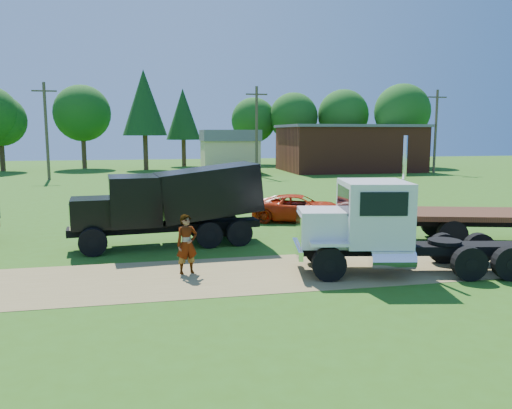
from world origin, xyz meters
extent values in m
plane|color=#2E5913|center=(0.00, 0.00, 0.00)|extent=(140.00, 140.00, 0.00)
cube|color=olive|center=(0.00, 0.00, 0.01)|extent=(120.00, 4.20, 0.01)
cube|color=black|center=(3.45, -0.76, 0.75)|extent=(7.04, 2.18, 0.28)
cylinder|color=black|center=(0.60, -1.24, 0.51)|extent=(1.07, 0.51, 1.03)
cylinder|color=black|center=(0.60, -1.24, 0.51)|extent=(0.42, 0.41, 0.36)
cylinder|color=black|center=(0.97, 0.73, 0.51)|extent=(1.07, 0.51, 1.03)
cylinder|color=black|center=(0.97, 0.73, 0.51)|extent=(0.42, 0.41, 0.36)
cylinder|color=black|center=(4.73, -2.02, 0.51)|extent=(1.07, 0.51, 1.03)
cylinder|color=black|center=(4.73, -2.02, 0.51)|extent=(0.42, 0.41, 0.36)
cylinder|color=black|center=(5.10, -0.06, 0.51)|extent=(1.07, 0.51, 1.03)
cylinder|color=black|center=(5.10, -0.06, 0.51)|extent=(0.42, 0.41, 0.36)
cylinder|color=black|center=(5.92, -2.24, 0.51)|extent=(1.07, 0.51, 1.03)
cylinder|color=black|center=(5.92, -2.24, 0.51)|extent=(0.42, 0.41, 0.36)
cylinder|color=black|center=(6.29, -0.28, 0.51)|extent=(1.07, 0.51, 1.03)
cylinder|color=black|center=(6.29, -0.28, 0.51)|extent=(0.42, 0.41, 0.36)
cube|color=silver|center=(0.83, -0.26, 1.45)|extent=(1.95, 1.87, 1.12)
cube|color=white|center=(0.01, -0.11, 1.40)|extent=(0.33, 1.39, 0.93)
cube|color=white|center=(-0.04, -0.10, 0.75)|extent=(0.54, 2.14, 0.28)
cube|color=silver|center=(2.30, -0.54, 1.91)|extent=(2.34, 2.57, 1.96)
cube|color=black|center=(1.36, -0.36, 2.33)|extent=(0.39, 1.84, 0.79)
cube|color=black|center=(2.09, -1.65, 2.33)|extent=(1.38, 0.30, 0.70)
cube|color=black|center=(2.51, 0.57, 2.33)|extent=(1.38, 0.30, 0.70)
cube|color=silver|center=(0.60, -1.24, 1.12)|extent=(1.18, 0.62, 0.09)
cube|color=silver|center=(0.97, 0.73, 1.12)|extent=(1.18, 0.62, 0.09)
cylinder|color=white|center=(2.42, -1.66, 0.65)|extent=(1.39, 0.79, 0.56)
cylinder|color=white|center=(3.45, -0.24, 2.15)|extent=(0.15, 0.15, 4.29)
cylinder|color=black|center=(4.55, -0.97, 0.96)|extent=(1.20, 1.20, 0.11)
cube|color=black|center=(-3.96, 4.61, 0.74)|extent=(7.42, 1.68, 0.28)
cylinder|color=black|center=(-6.61, 3.36, 0.51)|extent=(1.04, 0.43, 1.01)
cylinder|color=black|center=(-6.61, 3.36, 0.51)|extent=(0.39, 0.38, 0.35)
cylinder|color=black|center=(-6.81, 5.28, 0.51)|extent=(1.04, 0.43, 1.01)
cylinder|color=black|center=(-6.81, 5.28, 0.51)|extent=(0.39, 0.38, 0.35)
cylinder|color=black|center=(-2.39, 3.80, 0.51)|extent=(1.04, 0.43, 1.01)
cylinder|color=black|center=(-2.39, 3.80, 0.51)|extent=(0.39, 0.38, 0.35)
cylinder|color=black|center=(-2.59, 5.72, 0.51)|extent=(1.04, 0.43, 1.01)
cylinder|color=black|center=(-2.59, 5.72, 0.51)|extent=(0.39, 0.38, 0.35)
cylinder|color=black|center=(-1.20, 3.92, 0.51)|extent=(1.04, 0.43, 1.01)
cylinder|color=black|center=(-1.20, 3.92, 0.51)|extent=(0.39, 0.38, 0.35)
cylinder|color=black|center=(-1.40, 5.85, 0.51)|extent=(1.04, 0.43, 1.01)
cylinder|color=black|center=(-1.40, 5.85, 0.51)|extent=(0.39, 0.38, 0.35)
cube|color=black|center=(-6.61, 4.33, 1.43)|extent=(1.81, 1.73, 1.11)
cube|color=white|center=(-7.44, 4.25, 1.38)|extent=(0.22, 1.38, 0.92)
cube|color=black|center=(-5.15, 4.48, 1.84)|extent=(2.06, 2.39, 1.84)
cube|color=black|center=(-6.05, 4.39, 2.26)|extent=(0.24, 1.84, 0.74)
cube|color=black|center=(-2.31, 4.78, 2.07)|extent=(4.25, 2.62, 2.24)
imported|color=red|center=(2.68, 8.72, 0.66)|extent=(5.23, 3.66, 1.32)
cylinder|color=black|center=(6.58, 1.70, 0.56)|extent=(1.17, 0.63, 1.12)
cylinder|color=black|center=(7.21, 3.96, 0.56)|extent=(1.17, 0.63, 1.12)
cube|color=black|center=(5.39, 3.25, 1.73)|extent=(0.17, 0.17, 1.12)
imported|color=#999999|center=(-3.46, 0.42, 0.94)|extent=(0.78, 0.62, 1.87)
imported|color=#999999|center=(-1.68, 7.74, 0.82)|extent=(0.97, 0.87, 1.65)
cube|color=brown|center=(18.00, 40.00, 2.50)|extent=(15.00, 10.00, 5.00)
cube|color=slate|center=(18.00, 40.00, 5.15)|extent=(15.40, 10.40, 0.30)
cube|color=tan|center=(4.00, 40.00, 1.80)|extent=(6.00, 5.00, 3.60)
cube|color=slate|center=(4.00, 40.00, 4.10)|extent=(6.20, 5.40, 1.20)
cylinder|color=#493F29|center=(-14.00, 35.00, 4.50)|extent=(0.28, 0.28, 9.00)
cube|color=#493F29|center=(-14.00, 35.00, 8.20)|extent=(2.20, 0.14, 0.14)
cylinder|color=#493F29|center=(6.00, 35.00, 4.50)|extent=(0.28, 0.28, 9.00)
cube|color=#493F29|center=(6.00, 35.00, 8.20)|extent=(2.20, 0.14, 0.14)
cylinder|color=#493F29|center=(26.00, 35.00, 4.50)|extent=(0.28, 0.28, 9.00)
cube|color=#493F29|center=(26.00, 35.00, 8.20)|extent=(2.20, 0.14, 0.14)
cylinder|color=#3C2518|center=(-21.35, 47.50, 1.56)|extent=(0.56, 0.56, 3.12)
sphere|color=#124210|center=(-21.35, 47.50, 5.79)|extent=(5.88, 5.88, 5.88)
cylinder|color=#3C2518|center=(-12.68, 50.16, 1.82)|extent=(0.56, 0.56, 3.64)
sphere|color=#124210|center=(-12.68, 50.16, 6.76)|extent=(6.87, 6.87, 6.87)
cylinder|color=#3C2518|center=(-0.32, 51.57, 1.77)|extent=(0.56, 0.56, 3.54)
cone|color=#103614|center=(-0.32, 51.57, 6.78)|extent=(4.45, 4.45, 6.58)
cylinder|color=#3C2518|center=(9.57, 54.13, 1.65)|extent=(0.56, 0.56, 3.30)
sphere|color=#124210|center=(9.57, 54.13, 6.14)|extent=(6.23, 6.23, 6.23)
cylinder|color=#3C2518|center=(14.75, 52.06, 1.76)|extent=(0.56, 0.56, 3.52)
sphere|color=#124210|center=(14.75, 52.06, 6.54)|extent=(6.64, 6.64, 6.64)
cylinder|color=#3C2518|center=(27.61, 45.75, 1.91)|extent=(0.56, 0.56, 3.82)
sphere|color=#124210|center=(27.61, 45.75, 7.10)|extent=(7.21, 7.21, 7.21)
cylinder|color=#3C2518|center=(-5.17, 46.25, 2.06)|extent=(0.56, 0.56, 4.13)
cone|color=#103614|center=(-5.17, 46.25, 7.91)|extent=(5.19, 5.19, 7.67)
cylinder|color=#3C2518|center=(21.42, 50.60, 1.84)|extent=(0.56, 0.56, 3.67)
sphere|color=#124210|center=(21.42, 50.60, 6.82)|extent=(6.92, 6.92, 6.92)
camera|label=1|loc=(-4.45, -14.86, 4.37)|focal=35.00mm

